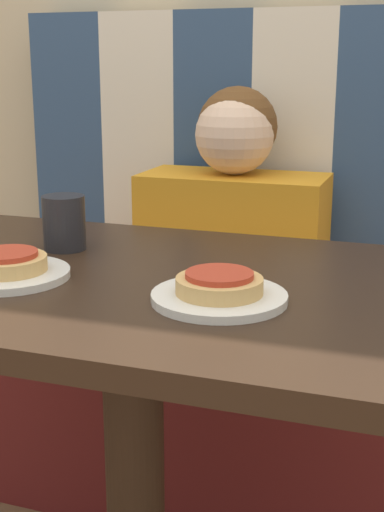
% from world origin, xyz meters
% --- Properties ---
extents(booth_seat, '(1.22, 0.45, 0.43)m').
position_xyz_m(booth_seat, '(0.00, 0.60, 0.21)').
color(booth_seat, '#5B1919').
rests_on(booth_seat, ground_plane).
extents(booth_backrest, '(1.22, 0.08, 0.79)m').
position_xyz_m(booth_backrest, '(-0.00, 0.78, 0.82)').
color(booth_backrest, navy).
rests_on(booth_backrest, booth_seat).
extents(dining_table, '(0.91, 0.65, 0.77)m').
position_xyz_m(dining_table, '(0.00, 0.00, 0.65)').
color(dining_table, black).
rests_on(dining_table, ground_plane).
extents(person, '(0.43, 0.22, 0.61)m').
position_xyz_m(person, '(0.00, 0.60, 0.71)').
color(person, orange).
rests_on(person, booth_seat).
extents(plate_left, '(0.19, 0.19, 0.01)m').
position_xyz_m(plate_left, '(-0.17, -0.08, 0.78)').
color(plate_left, white).
rests_on(plate_left, dining_table).
extents(plate_right, '(0.19, 0.19, 0.01)m').
position_xyz_m(plate_right, '(0.17, -0.08, 0.78)').
color(plate_right, white).
rests_on(plate_right, dining_table).
extents(pizza_left, '(0.12, 0.12, 0.03)m').
position_xyz_m(pizza_left, '(-0.17, -0.08, 0.80)').
color(pizza_left, tan).
rests_on(pizza_left, plate_left).
extents(pizza_right, '(0.12, 0.12, 0.03)m').
position_xyz_m(pizza_right, '(0.17, -0.08, 0.80)').
color(pizza_right, tan).
rests_on(pizza_right, plate_right).
extents(drinking_cup, '(0.08, 0.08, 0.10)m').
position_xyz_m(drinking_cup, '(-0.17, 0.11, 0.82)').
color(drinking_cup, '#232328').
rests_on(drinking_cup, dining_table).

